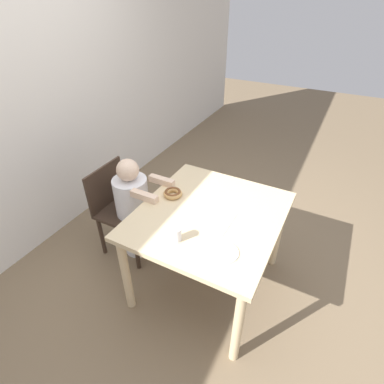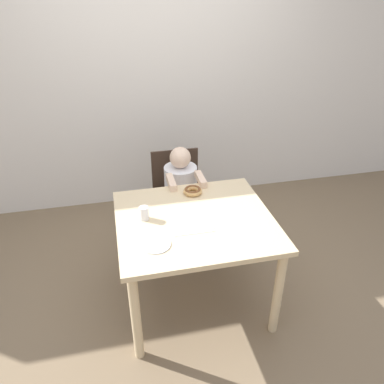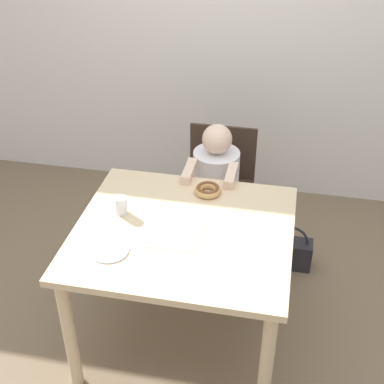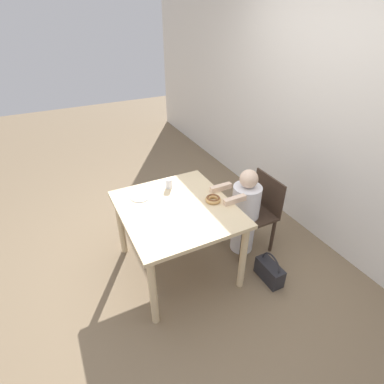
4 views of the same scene
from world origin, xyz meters
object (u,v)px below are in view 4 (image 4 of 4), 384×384
object	(u,v)px
child_figure	(245,213)
donut	(213,199)
handbag	(269,271)
chair	(254,212)
cup	(169,183)

from	to	relation	value
child_figure	donut	bearing A→B (deg)	-87.53
child_figure	handbag	size ratio (longest dim) A/B	3.06
child_figure	donut	distance (m)	0.47
chair	donut	world-z (taller)	chair
child_figure	cup	bearing A→B (deg)	-120.18
chair	donut	xyz separation A→B (m)	(0.02, -0.50, 0.31)
child_figure	cup	xyz separation A→B (m)	(-0.37, -0.63, 0.31)
child_figure	cup	size ratio (longest dim) A/B	10.15
donut	cup	bearing A→B (deg)	-146.30
child_figure	cup	distance (m)	0.79
child_figure	donut	size ratio (longest dim) A/B	6.73
donut	handbag	world-z (taller)	donut
donut	cup	size ratio (longest dim) A/B	1.51
donut	handbag	size ratio (longest dim) A/B	0.46
cup	handbag	bearing A→B (deg)	36.40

